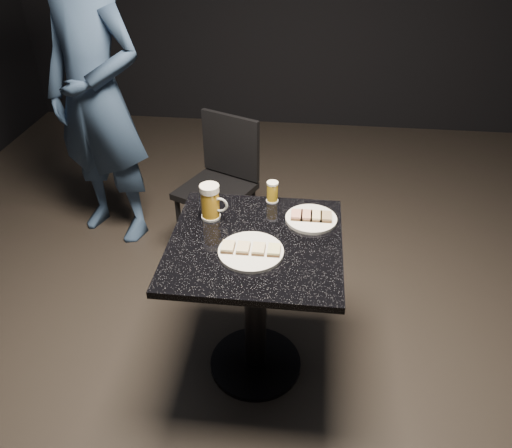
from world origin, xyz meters
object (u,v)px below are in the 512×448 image
Objects in this scene: plate_small at (311,219)px; patron at (96,97)px; beer_tumbler at (272,192)px; plate_large at (251,252)px; chair at (221,179)px; table at (255,286)px; beer_mug at (211,202)px.

patron is (-1.28, 0.89, 0.17)m from plate_small.
plate_large is at bearing -96.99° from beer_tumbler.
chair reaches higher than plate_small.
chair is at bearing 8.17° from patron.
plate_small is at bearing -16.39° from patron.
patron is 18.83× the size of beer_tumbler.
chair is at bearing 119.84° from beer_tumbler.
patron is 2.46× the size of table.
plate_large is 1.63× the size of beer_mug.
beer_mug is (-0.21, 0.15, 0.32)m from table.
beer_mug is (-0.43, -0.03, 0.07)m from plate_small.
chair reaches higher than table.
beer_mug reaches higher than chair.
chair is (-0.35, 0.62, -0.30)m from beer_tumbler.
plate_large is 0.34× the size of table.
beer_tumbler is (0.04, 0.31, 0.29)m from table.
plate_small is at bearing -37.52° from beer_tumbler.
plate_large is 0.34m from plate_small.
patron reaches higher than plate_small.
plate_large is 0.14× the size of patron.
beer_tumbler is 0.77m from chair.
patron reaches higher than table.
chair is (-0.53, 0.75, -0.26)m from plate_small.
plate_small is 0.23m from beer_tumbler.
patron reaches higher than plate_large.
table is at bearing -35.71° from beer_mug.
table is 0.87× the size of chair.
patron is 1.56m from table.
beer_tumbler reaches higher than table.
patron reaches higher than beer_tumbler.
patron is at bearing 132.76° from beer_mug.
plate_large is at bearing -131.51° from plate_small.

